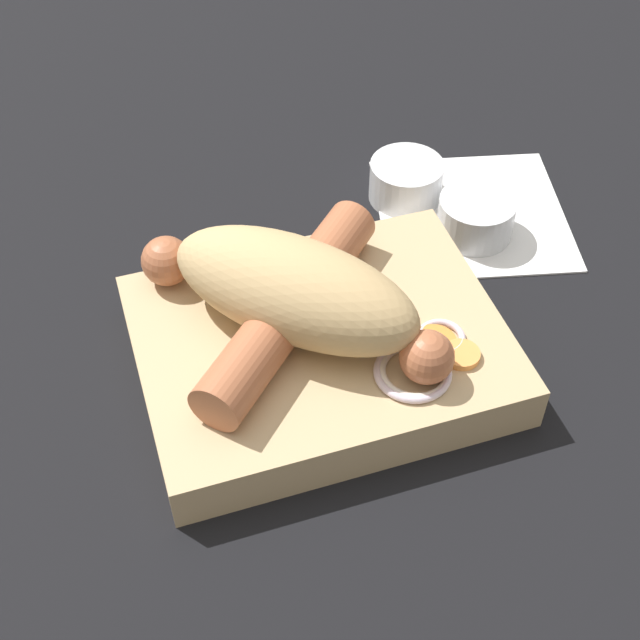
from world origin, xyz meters
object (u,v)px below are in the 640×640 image
food_tray (320,349)px  sausage (290,307)px  condiment_cup_near (475,219)px  condiment_cup_far (406,183)px  bread_roll (294,289)px

food_tray → sausage: bearing=144.1°
condiment_cup_near → condiment_cup_far: size_ratio=1.00×
food_tray → condiment_cup_far: (0.11, 0.13, -0.00)m
bread_roll → condiment_cup_far: 0.18m
bread_roll → condiment_cup_near: 0.17m
condiment_cup_near → sausage: bearing=-155.3°
food_tray → sausage: (-0.01, 0.01, 0.03)m
bread_roll → sausage: (-0.00, -0.00, -0.01)m
bread_roll → food_tray: bearing=-43.5°
food_tray → bread_roll: (-0.01, 0.01, 0.04)m
sausage → food_tray: bearing=-35.9°
condiment_cup_near → food_tray: bearing=-149.7°
food_tray → condiment_cup_near: same height
sausage → condiment_cup_near: 0.17m
food_tray → condiment_cup_far: bearing=50.9°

